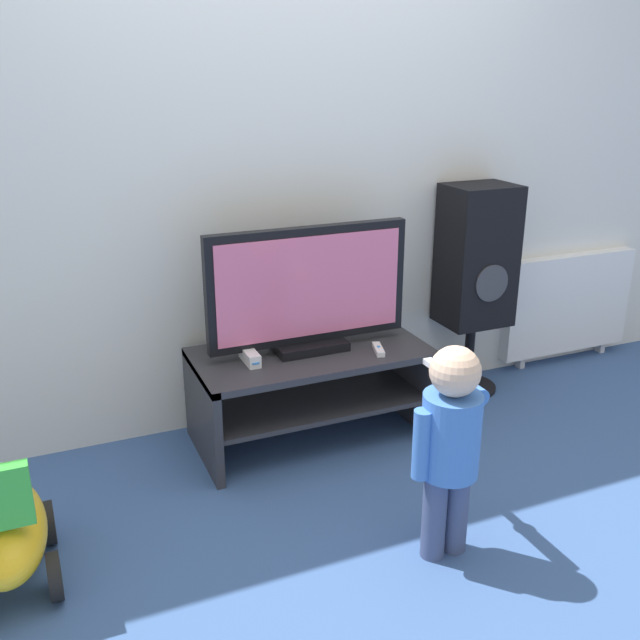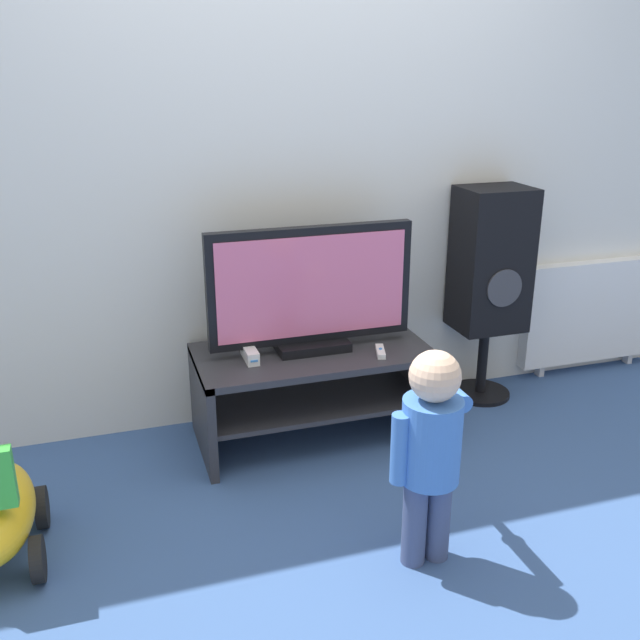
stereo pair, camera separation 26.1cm
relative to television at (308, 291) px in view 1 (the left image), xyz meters
The scene contains 10 objects.
ground_plane 0.74m from the television, 90.00° to the right, with size 16.00×16.00×0.00m, color #38568C.
wall_back 0.69m from the television, 90.00° to the left, with size 10.00×0.06×2.60m.
tv_stand 0.41m from the television, 90.00° to the right, with size 1.02×0.51×0.42m.
television is the anchor object (origin of this frame).
game_console 0.37m from the television, behind, with size 0.05×0.16×0.05m.
remote_primary 0.40m from the television, 29.37° to the right, with size 0.07×0.13×0.03m.
child 0.98m from the television, 83.28° to the right, with size 0.29×0.44×0.77m.
speaker_tower 0.95m from the television, ahead, with size 0.33×0.30×1.06m.
ride_on_toy 1.46m from the television, 157.76° to the right, with size 0.30×0.55×0.50m.
radiator 1.72m from the television, ahead, with size 0.83×0.08×0.62m.
Camera 1 is at (-1.10, -2.40, 1.60)m, focal length 40.00 mm.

